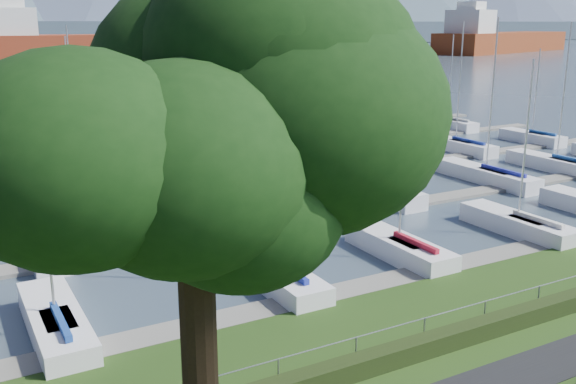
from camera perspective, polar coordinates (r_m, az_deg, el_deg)
path at (r=23.40m, az=18.80°, el=-15.50°), size 160.00×2.00×0.04m
hedge at (r=24.80m, az=14.37°, el=-12.44°), size 80.00×0.70×0.70m
fence at (r=24.69m, az=13.85°, el=-10.34°), size 80.00×0.04×0.04m
docks at (r=46.43m, az=-8.40°, el=0.03°), size 90.00×41.60×0.25m
tree at (r=11.94m, az=-3.74°, el=7.55°), size 8.94×7.52×13.37m
crane at (r=49.11m, az=-3.64°, el=7.57°), size 7.23×13.08×22.35m
cargo_ship_mid at (r=233.59m, az=-15.84°, el=12.36°), size 96.59×21.38×21.50m
cargo_ship_east at (r=280.98m, az=18.25°, el=12.54°), size 85.79×42.83×21.50m
sailboat_fleet at (r=47.61m, az=-11.64°, el=7.08°), size 76.31×49.46×13.24m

